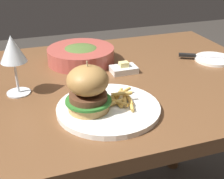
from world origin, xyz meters
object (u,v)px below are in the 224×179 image
at_px(main_plate, 108,108).
at_px(burger_sandwich, 88,89).
at_px(butter_dish, 124,69).
at_px(soup_bowl, 81,54).
at_px(wine_glass, 13,51).
at_px(bread_plate, 214,59).
at_px(table_knife, 200,56).

bearing_deg(main_plate, burger_sandwich, 178.95).
relative_size(butter_dish, soup_bowl, 0.36).
distance_m(wine_glass, soup_bowl, 0.31).
bearing_deg(wine_glass, main_plate, -39.88).
bearing_deg(burger_sandwich, wine_glass, 132.28).
height_order(bread_plate, butter_dish, butter_dish).
relative_size(burger_sandwich, butter_dish, 1.53).
bearing_deg(bread_plate, wine_glass, -176.81).
bearing_deg(bread_plate, butter_dish, 179.08).
distance_m(burger_sandwich, soup_bowl, 0.36).
bearing_deg(soup_bowl, main_plate, -92.53).
bearing_deg(burger_sandwich, soup_bowl, 79.22).
bearing_deg(soup_bowl, wine_glass, -141.86).
xyz_separation_m(main_plate, burger_sandwich, (-0.05, 0.00, 0.07)).
xyz_separation_m(burger_sandwich, butter_dish, (0.18, 0.22, -0.06)).
relative_size(table_knife, butter_dish, 2.08).
relative_size(main_plate, bread_plate, 1.95).
xyz_separation_m(bread_plate, butter_dish, (-0.35, 0.01, 0.01)).
distance_m(bread_plate, soup_bowl, 0.48).
relative_size(burger_sandwich, bread_plate, 0.95).
height_order(burger_sandwich, bread_plate, burger_sandwich).
relative_size(table_knife, soup_bowl, 0.75).
distance_m(burger_sandwich, bread_plate, 0.57).
bearing_deg(wine_glass, table_knife, 5.44).
height_order(table_knife, butter_dish, butter_dish).
bearing_deg(table_knife, burger_sandwich, -153.74).
distance_m(burger_sandwich, wine_glass, 0.24).
xyz_separation_m(burger_sandwich, bread_plate, (0.52, 0.21, -0.07)).
distance_m(wine_glass, table_knife, 0.65).
relative_size(burger_sandwich, wine_glass, 0.76).
height_order(main_plate, soup_bowl, soup_bowl).
xyz_separation_m(main_plate, butter_dish, (0.13, 0.22, 0.00)).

